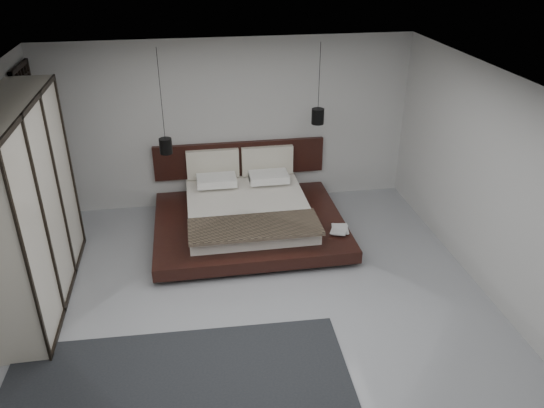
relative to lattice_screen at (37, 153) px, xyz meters
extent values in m
plane|color=gray|center=(2.95, -2.45, -1.30)|extent=(6.00, 6.00, 0.00)
plane|color=white|center=(2.95, -2.45, 1.50)|extent=(6.00, 6.00, 0.00)
plane|color=#B1B0AE|center=(2.95, 0.55, 0.10)|extent=(6.00, 0.00, 6.00)
plane|color=#B1B0AE|center=(5.95, -2.45, 0.10)|extent=(0.00, 6.00, 6.00)
cube|color=black|center=(0.00, 0.00, 0.00)|extent=(0.05, 0.90, 2.60)
cube|color=black|center=(3.08, -0.70, -1.26)|extent=(2.26, 1.85, 0.08)
cube|color=black|center=(3.08, -0.70, -1.12)|extent=(2.88, 2.37, 0.19)
cube|color=white|center=(3.08, -0.57, -0.92)|extent=(1.85, 2.06, 0.23)
cube|color=black|center=(3.08, -1.37, -0.78)|extent=(1.87, 0.72, 0.05)
cube|color=white|center=(2.64, 0.23, -0.75)|extent=(0.64, 0.41, 0.12)
cube|color=white|center=(3.51, 0.23, -0.75)|extent=(0.64, 0.41, 0.12)
cube|color=white|center=(2.64, 0.08, -0.69)|extent=(0.64, 0.41, 0.12)
cube|color=white|center=(3.51, 0.08, -0.69)|extent=(0.64, 0.41, 0.12)
cube|color=black|center=(3.08, 0.51, -0.51)|extent=(2.88, 0.08, 0.60)
cube|color=beige|center=(2.61, 0.42, -0.54)|extent=(0.88, 0.10, 0.50)
cube|color=beige|center=(3.54, 0.42, -0.54)|extent=(0.88, 0.10, 0.50)
imported|color=#99724C|center=(4.26, -1.21, -1.02)|extent=(0.29, 0.35, 0.03)
imported|color=#99724C|center=(4.24, -1.25, -0.99)|extent=(0.34, 0.38, 0.02)
cylinder|color=black|center=(1.89, -0.08, 0.82)|extent=(0.01, 0.01, 1.36)
cylinder|color=black|center=(1.89, -0.08, 0.02)|extent=(0.20, 0.20, 0.24)
cylinder|color=#FFE0B2|center=(1.89, -0.08, -0.08)|extent=(0.15, 0.15, 0.01)
cylinder|color=black|center=(4.26, -0.08, 1.00)|extent=(0.01, 0.01, 1.01)
cylinder|color=black|center=(4.26, -0.08, 0.37)|extent=(0.20, 0.20, 0.24)
cylinder|color=#FFE0B2|center=(4.26, -0.08, 0.26)|extent=(0.15, 0.15, 0.01)
cube|color=beige|center=(0.25, -1.77, -0.02)|extent=(0.59, 2.56, 2.56)
cube|color=black|center=(0.56, -1.77, 1.23)|extent=(0.03, 2.56, 0.06)
cube|color=black|center=(0.56, -1.77, -1.27)|extent=(0.03, 2.56, 0.06)
cube|color=black|center=(0.56, -3.06, -0.02)|extent=(0.03, 0.05, 2.56)
cube|color=black|center=(0.56, -2.20, -0.02)|extent=(0.03, 0.05, 2.56)
cube|color=black|center=(0.56, -1.35, -0.02)|extent=(0.03, 0.05, 2.56)
cube|color=black|center=(0.56, -0.49, -0.02)|extent=(0.03, 0.05, 2.56)
camera|label=1|loc=(2.25, -7.82, 2.94)|focal=35.00mm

